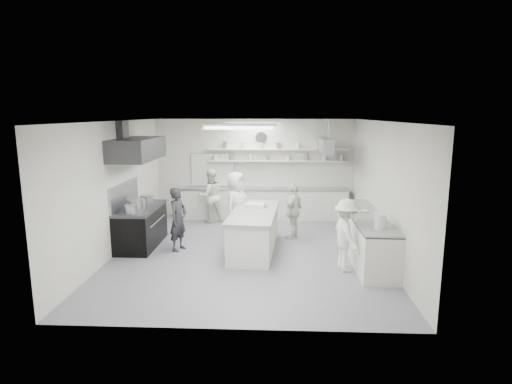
{
  "coord_description": "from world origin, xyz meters",
  "views": [
    {
      "loc": [
        0.62,
        -9.2,
        3.17
      ],
      "look_at": [
        0.17,
        0.6,
        1.31
      ],
      "focal_mm": 29.24,
      "sensor_mm": 36.0,
      "label": 1
    }
  ],
  "objects_px": {
    "cook_stove": "(178,219)",
    "right_counter": "(366,237)",
    "back_counter": "(264,204)",
    "prep_island": "(254,232)",
    "stove": "(141,227)",
    "cook_back": "(210,196)"
  },
  "relations": [
    {
      "from": "right_counter",
      "to": "cook_back",
      "type": "relative_size",
      "value": 2.09
    },
    {
      "from": "stove",
      "to": "cook_stove",
      "type": "relative_size",
      "value": 1.21
    },
    {
      "from": "prep_island",
      "to": "stove",
      "type": "bearing_deg",
      "value": 178.93
    },
    {
      "from": "back_counter",
      "to": "cook_back",
      "type": "height_order",
      "value": "cook_back"
    },
    {
      "from": "cook_back",
      "to": "stove",
      "type": "bearing_deg",
      "value": 36.04
    },
    {
      "from": "right_counter",
      "to": "cook_stove",
      "type": "distance_m",
      "value": 4.29
    },
    {
      "from": "back_counter",
      "to": "cook_back",
      "type": "bearing_deg",
      "value": -162.33
    },
    {
      "from": "back_counter",
      "to": "cook_back",
      "type": "distance_m",
      "value": 1.67
    },
    {
      "from": "right_counter",
      "to": "prep_island",
      "type": "height_order",
      "value": "right_counter"
    },
    {
      "from": "stove",
      "to": "back_counter",
      "type": "xyz_separation_m",
      "value": [
        2.9,
        2.8,
        0.01
      ]
    },
    {
      "from": "stove",
      "to": "back_counter",
      "type": "relative_size",
      "value": 0.36
    },
    {
      "from": "back_counter",
      "to": "cook_back",
      "type": "xyz_separation_m",
      "value": [
        -1.56,
        -0.5,
        0.33
      ]
    },
    {
      "from": "right_counter",
      "to": "stove",
      "type": "bearing_deg",
      "value": 173.48
    },
    {
      "from": "back_counter",
      "to": "prep_island",
      "type": "bearing_deg",
      "value": -92.82
    },
    {
      "from": "prep_island",
      "to": "cook_back",
      "type": "relative_size",
      "value": 1.56
    },
    {
      "from": "back_counter",
      "to": "prep_island",
      "type": "height_order",
      "value": "back_counter"
    },
    {
      "from": "cook_stove",
      "to": "stove",
      "type": "bearing_deg",
      "value": 93.16
    },
    {
      "from": "cook_stove",
      "to": "right_counter",
      "type": "bearing_deg",
      "value": -74.22
    },
    {
      "from": "cook_stove",
      "to": "back_counter",
      "type": "bearing_deg",
      "value": -11.91
    },
    {
      "from": "cook_back",
      "to": "back_counter",
      "type": "bearing_deg",
      "value": 173.92
    },
    {
      "from": "back_counter",
      "to": "cook_stove",
      "type": "bearing_deg",
      "value": -121.77
    },
    {
      "from": "stove",
      "to": "cook_stove",
      "type": "distance_m",
      "value": 1.07
    }
  ]
}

